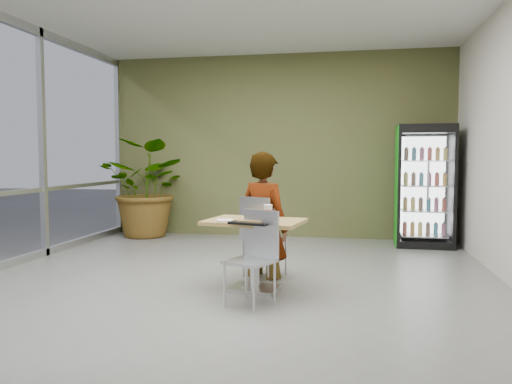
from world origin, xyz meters
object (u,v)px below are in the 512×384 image
beverage_fridge (424,186)px  potted_plant (149,188)px  seated_woman (264,227)px  dining_table (255,240)px  chair_far (260,230)px  soda_cup (268,213)px  chair_near (256,249)px  cafeteria_tray (252,222)px

beverage_fridge → potted_plant: (-4.64, 0.09, -0.10)m
seated_woman → dining_table: bearing=117.2°
chair_far → soda_cup: chair_far is taller
beverage_fridge → seated_woman: bearing=-129.3°
potted_plant → chair_near: bearing=-54.4°
chair_far → potted_plant: (-2.46, 2.61, 0.30)m
seated_woman → soda_cup: (0.15, -0.61, 0.24)m
cafeteria_tray → potted_plant: bearing=126.2°
chair_far → seated_woman: bearing=-112.2°
soda_cup → beverage_fridge: size_ratio=0.09×
chair_near → cafeteria_tray: (-0.06, 0.17, 0.24)m
cafeteria_tray → beverage_fridge: bearing=58.3°
potted_plant → chair_far: bearing=-46.7°
cafeteria_tray → potted_plant: size_ratio=0.23×
dining_table → cafeteria_tray: (0.04, -0.30, 0.23)m
seated_woman → cafeteria_tray: bearing=119.3°
chair_near → beverage_fridge: size_ratio=0.47×
chair_near → potted_plant: size_ratio=0.52×
dining_table → potted_plant: (-2.51, 3.17, 0.32)m
dining_table → potted_plant: 4.06m
cafeteria_tray → soda_cup: bearing=69.3°
dining_table → chair_near: chair_near is taller
cafeteria_tray → potted_plant: 4.31m
dining_table → cafeteria_tray: 0.38m
seated_woman → soda_cup: 0.68m
dining_table → seated_woman: bearing=90.4°
chair_near → potted_plant: 4.49m
dining_table → chair_far: size_ratio=1.14×
chair_near → soda_cup: (0.05, 0.45, 0.30)m
cafeteria_tray → dining_table: bearing=96.8°
seated_woman → chair_far: bearing=67.8°
chair_near → seated_woman: 1.08m
chair_far → beverage_fridge: beverage_fridge is taller
chair_near → soda_cup: bearing=108.9°
chair_near → seated_woman: size_ratio=0.51×
soda_cup → chair_far: bearing=108.6°
chair_near → cafeteria_tray: chair_near is taller
chair_near → seated_woman: (-0.10, 1.07, 0.06)m
dining_table → cafeteria_tray: bearing=-83.2°
seated_woman → cafeteria_tray: size_ratio=4.40×
cafeteria_tray → seated_woman: bearing=92.5°
potted_plant → seated_woman: bearing=-45.7°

